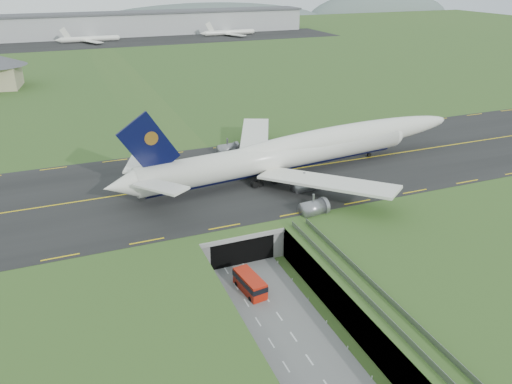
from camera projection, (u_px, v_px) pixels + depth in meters
name	position (u px, v px, depth m)	size (l,w,h in m)	color
ground	(260.00, 289.00, 83.19)	(900.00, 900.00, 0.00)	#2B5220
airfield_deck	(260.00, 274.00, 81.96)	(800.00, 800.00, 6.00)	gray
trench_road	(278.00, 315.00, 76.80)	(12.00, 75.00, 0.20)	slate
taxiway	(203.00, 183.00, 108.62)	(800.00, 44.00, 0.18)	black
tunnel_portal	(227.00, 227.00, 95.96)	(17.00, 22.30, 6.00)	gray
guideway	(386.00, 315.00, 68.55)	(3.00, 53.00, 7.05)	#A8A8A3
jumbo_jet	(303.00, 150.00, 112.84)	(89.34, 58.07, 19.33)	white
shuttle_tram	(250.00, 284.00, 81.78)	(3.69, 7.54, 2.96)	#B71E0C
cargo_terminal	(90.00, 25.00, 330.86)	(320.00, 67.00, 15.60)	#B2B2B2
distant_hills	(151.00, 29.00, 470.56)	(700.00, 91.00, 60.00)	#50605D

